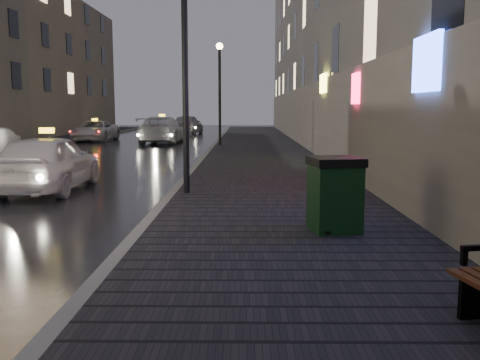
# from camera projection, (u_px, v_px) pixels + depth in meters

# --- Properties ---
(sidewalk) EXTENTS (4.60, 58.00, 0.15)m
(sidewalk) POSITION_uv_depth(u_px,v_px,m) (259.00, 148.00, 27.23)
(sidewalk) COLOR black
(sidewalk) RESTS_ON ground
(curb) EXTENTS (0.20, 58.00, 0.15)m
(curb) POSITION_uv_depth(u_px,v_px,m) (212.00, 148.00, 27.25)
(curb) COLOR slate
(curb) RESTS_ON ground
(sidewalk_far) EXTENTS (2.40, 58.00, 0.15)m
(sidewalk_far) POSITION_uv_depth(u_px,v_px,m) (14.00, 148.00, 27.37)
(sidewalk_far) COLOR black
(sidewalk_far) RESTS_ON ground
(curb_far) EXTENTS (0.20, 58.00, 0.15)m
(curb_far) POSITION_uv_depth(u_px,v_px,m) (39.00, 148.00, 27.35)
(curb_far) COLOR slate
(curb_far) RESTS_ON ground
(building_near) EXTENTS (1.80, 50.00, 13.00)m
(building_near) POSITION_uv_depth(u_px,v_px,m) (314.00, 30.00, 30.30)
(building_near) COLOR #605B54
(building_near) RESTS_ON ground
(building_far_c) EXTENTS (6.00, 22.00, 11.00)m
(building_far_c) POSITION_uv_depth(u_px,v_px,m) (46.00, 67.00, 44.53)
(building_far_c) COLOR #6B6051
(building_far_c) RESTS_ON ground
(lamp_near) EXTENTS (0.36, 0.36, 5.28)m
(lamp_near) POSITION_uv_depth(u_px,v_px,m) (185.00, 45.00, 11.93)
(lamp_near) COLOR black
(lamp_near) RESTS_ON sidewalk
(lamp_far) EXTENTS (0.36, 0.36, 5.28)m
(lamp_far) POSITION_uv_depth(u_px,v_px,m) (220.00, 81.00, 27.78)
(lamp_far) COLOR black
(lamp_far) RESTS_ON sidewalk
(trash_bin) EXTENTS (0.89, 0.89, 1.18)m
(trash_bin) POSITION_uv_depth(u_px,v_px,m) (335.00, 194.00, 8.46)
(trash_bin) COLOR black
(trash_bin) RESTS_ON sidewalk
(taxi_near) EXTENTS (1.78, 4.32, 1.46)m
(taxi_near) POSITION_uv_depth(u_px,v_px,m) (48.00, 162.00, 13.51)
(taxi_near) COLOR silver
(taxi_near) RESTS_ON ground
(taxi_mid) EXTENTS (2.42, 5.54, 1.59)m
(taxi_mid) POSITION_uv_depth(u_px,v_px,m) (162.00, 130.00, 31.98)
(taxi_mid) COLOR silver
(taxi_mid) RESTS_ON ground
(taxi_far) EXTENTS (2.24, 4.70, 1.30)m
(taxi_far) POSITION_uv_depth(u_px,v_px,m) (95.00, 131.00, 34.14)
(taxi_far) COLOR silver
(taxi_far) RESTS_ON ground
(car_far) EXTENTS (2.36, 4.76, 1.56)m
(car_far) POSITION_uv_depth(u_px,v_px,m) (188.00, 124.00, 42.69)
(car_far) COLOR gray
(car_far) RESTS_ON ground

